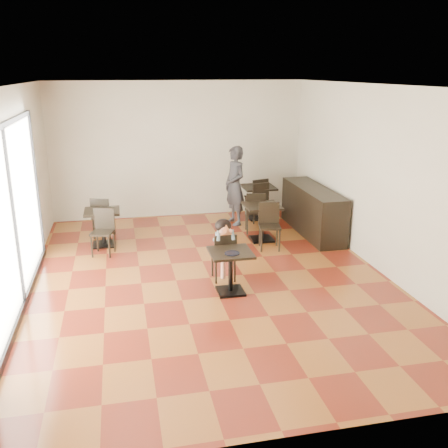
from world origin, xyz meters
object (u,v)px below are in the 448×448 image
object	(u,v)px
child	(223,250)
chair_back_b	(265,205)
child_table	(231,272)
child_chair	(223,256)
cafe_table_back	(258,202)
chair_left_b	(102,233)
cafe_table_mid	(262,223)
chair_left_a	(103,217)
cafe_table_left	(103,228)
chair_mid_a	(255,212)
chair_mid_b	(270,227)
chair_back_a	(256,197)
adult_patron	(235,186)

from	to	relation	value
child	chair_back_b	xyz separation A→B (m)	(1.58, 2.85, -0.06)
child_table	child_chair	world-z (taller)	child_chair
cafe_table_back	chair_left_b	size ratio (longest dim) A/B	0.89
cafe_table_mid	chair_left_b	world-z (taller)	chair_left_b
cafe_table_mid	cafe_table_back	size ratio (longest dim) A/B	0.97
chair_left_b	chair_left_a	bearing A→B (deg)	106.30
cafe_table_left	cafe_table_back	bearing A→B (deg)	18.62
cafe_table_left	chair_mid_a	size ratio (longest dim) A/B	0.80
chair_mid_b	chair_back_a	distance (m)	2.34
chair_back_a	chair_back_b	xyz separation A→B (m)	(0.00, -0.75, 0.00)
chair_mid_b	chair_back_a	world-z (taller)	chair_back_a
child	chair_mid_a	xyz separation A→B (m)	(1.21, 2.39, -0.07)
child	chair_left_b	xyz separation A→B (m)	(-2.02, 1.64, -0.09)
chair_left_a	chair_back_b	xyz separation A→B (m)	(3.60, 0.11, 0.03)
child	chair_mid_b	world-z (taller)	child
chair_back_a	cafe_table_back	bearing A→B (deg)	74.35
adult_patron	chair_back_b	distance (m)	0.82
adult_patron	cafe_table_back	xyz separation A→B (m)	(0.65, 0.30, -0.51)
child_table	chair_left_b	distance (m)	2.98
child_chair	cafe_table_mid	world-z (taller)	child_chair
cafe_table_mid	cafe_table_left	size ratio (longest dim) A/B	1.03
child_chair	chair_back_a	size ratio (longest dim) A/B	0.89
child_chair	chair_left_b	distance (m)	2.60
chair_mid_a	chair_mid_b	distance (m)	1.10
chair_back_a	cafe_table_left	bearing A→B (deg)	5.79
chair_mid_a	chair_mid_b	world-z (taller)	same
cafe_table_mid	chair_mid_a	bearing A→B (deg)	90.00
cafe_table_left	chair_left_a	xyz separation A→B (m)	(0.00, 0.55, 0.07)
adult_patron	chair_mid_a	xyz separation A→B (m)	(0.28, -0.71, -0.44)
child_chair	chair_back_a	xyz separation A→B (m)	(1.58, 3.60, 0.05)
cafe_table_left	chair_back_b	distance (m)	3.66
cafe_table_left	chair_back_a	xyz separation A→B (m)	(3.60, 1.41, 0.11)
child_table	chair_back_b	distance (m)	3.75
cafe_table_back	chair_mid_a	bearing A→B (deg)	-109.86
cafe_table_back	chair_mid_b	size ratio (longest dim) A/B	0.86
chair_back_b	chair_back_a	bearing A→B (deg)	74.35
cafe_table_back	chair_back_b	distance (m)	0.56
chair_mid_b	chair_back_b	bearing A→B (deg)	86.80
cafe_table_mid	cafe_table_back	world-z (taller)	cafe_table_back
chair_mid_a	chair_mid_b	size ratio (longest dim) A/B	1.00
child	chair_left_b	bearing A→B (deg)	140.99
chair_left_a	chair_back_b	world-z (taller)	chair_back_b
child_chair	chair_left_b	size ratio (longest dim) A/B	0.95
child	chair_back_b	size ratio (longest dim) A/B	1.12
child_table	chair_back_b	bearing A→B (deg)	65.14
cafe_table_mid	chair_mid_b	bearing A→B (deg)	-90.00
chair_left_b	adult_patron	bearing A→B (deg)	42.68
child	chair_back_a	world-z (taller)	child
child_table	child	bearing A→B (deg)	90.00
child	cafe_table_left	bearing A→B (deg)	132.75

